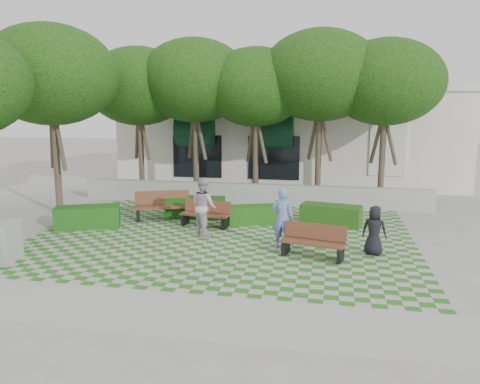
% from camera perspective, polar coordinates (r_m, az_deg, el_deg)
% --- Properties ---
extents(ground, '(90.00, 90.00, 0.00)m').
position_cam_1_polar(ground, '(14.23, -3.18, -6.55)').
color(ground, gray).
rests_on(ground, ground).
extents(lawn, '(12.00, 12.00, 0.00)m').
position_cam_1_polar(lawn, '(15.16, -2.23, -5.46)').
color(lawn, '#2B721E').
rests_on(lawn, ground).
extents(sidewalk_south, '(16.00, 2.00, 0.01)m').
position_cam_1_polar(sidewalk_south, '(10.03, -10.08, -14.10)').
color(sidewalk_south, '#9E9B93').
rests_on(sidewalk_south, ground).
extents(sidewalk_west, '(2.00, 12.00, 0.01)m').
position_cam_1_polar(sidewalk_west, '(18.19, -24.92, -3.75)').
color(sidewalk_west, '#9E9B93').
rests_on(sidewalk_west, ground).
extents(retaining_wall, '(15.00, 0.36, 0.90)m').
position_cam_1_polar(retaining_wall, '(20.02, 1.23, -0.26)').
color(retaining_wall, '#9E9B93').
rests_on(retaining_wall, ground).
extents(bench_east, '(1.85, 1.00, 0.93)m').
position_cam_1_polar(bench_east, '(13.17, 8.94, -6.02)').
color(bench_east, '#572F1D').
rests_on(bench_east, ground).
extents(bench_mid, '(1.80, 0.85, 0.91)m').
position_cam_1_polar(bench_mid, '(16.40, -4.24, -2.71)').
color(bench_mid, brown).
rests_on(bench_mid, ground).
extents(bench_west, '(2.12, 1.36, 1.06)m').
position_cam_1_polar(bench_west, '(17.56, -9.42, -1.71)').
color(bench_west, '#59321E').
rests_on(bench_west, ground).
extents(hedge_east, '(2.21, 1.26, 0.73)m').
position_cam_1_polar(hedge_east, '(16.84, 11.02, -2.78)').
color(hedge_east, '#1D4612').
rests_on(hedge_east, ground).
extents(hedge_midright, '(2.00, 1.32, 0.65)m').
position_cam_1_polar(hedge_midright, '(16.77, 1.74, -2.79)').
color(hedge_midright, '#1D4F15').
rests_on(hedge_midright, ground).
extents(hedge_midleft, '(2.23, 1.03, 0.76)m').
position_cam_1_polar(hedge_midleft, '(17.85, -5.46, -1.84)').
color(hedge_midleft, '#144612').
rests_on(hedge_midleft, ground).
extents(hedge_west, '(2.31, 1.63, 0.75)m').
position_cam_1_polar(hedge_west, '(17.05, -18.08, -2.91)').
color(hedge_west, '#184A13').
rests_on(hedge_west, ground).
extents(person_blue, '(0.73, 0.54, 1.83)m').
position_cam_1_polar(person_blue, '(13.76, 5.22, -3.22)').
color(person_blue, '#697DBF').
rests_on(person_blue, ground).
extents(person_dark, '(0.78, 0.61, 1.41)m').
position_cam_1_polar(person_dark, '(13.72, 16.05, -4.52)').
color(person_dark, black).
rests_on(person_dark, ground).
extents(person_white, '(1.15, 1.15, 1.89)m').
position_cam_1_polar(person_white, '(15.28, -4.39, -1.73)').
color(person_white, '#C2B3C5').
rests_on(person_white, ground).
extents(tree_row, '(17.70, 13.40, 7.41)m').
position_cam_1_polar(tree_row, '(19.88, -4.29, 13.33)').
color(tree_row, '#47382B').
rests_on(tree_row, ground).
extents(building, '(18.00, 8.92, 5.15)m').
position_cam_1_polar(building, '(27.42, 6.08, 6.90)').
color(building, silver).
rests_on(building, ground).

